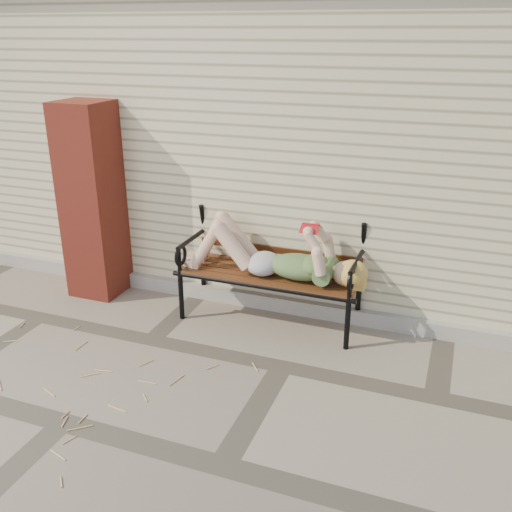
% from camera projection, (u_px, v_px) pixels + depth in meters
% --- Properties ---
extents(ground, '(80.00, 80.00, 0.00)m').
position_uv_depth(ground, '(282.00, 366.00, 4.79)').
color(ground, gray).
rests_on(ground, ground).
extents(house_wall, '(8.00, 4.00, 3.00)m').
position_uv_depth(house_wall, '(362.00, 131.00, 6.84)').
color(house_wall, beige).
rests_on(house_wall, ground).
extents(foundation_strip, '(8.00, 0.10, 0.15)m').
position_uv_depth(foundation_strip, '(313.00, 309.00, 5.60)').
color(foundation_strip, '#ADA69C').
rests_on(foundation_strip, ground).
extents(brick_pillar, '(0.50, 0.50, 2.00)m').
position_uv_depth(brick_pillar, '(92.00, 201.00, 5.82)').
color(brick_pillar, maroon).
rests_on(brick_pillar, ground).
extents(garden_bench, '(1.84, 0.73, 1.19)m').
position_uv_depth(garden_bench, '(273.00, 253.00, 5.39)').
color(garden_bench, black).
rests_on(garden_bench, ground).
extents(reading_woman, '(1.74, 0.39, 0.55)m').
position_uv_depth(reading_woman, '(270.00, 254.00, 5.24)').
color(reading_woman, '#0B414F').
rests_on(reading_woman, ground).
extents(straw_scatter, '(2.87, 1.73, 0.01)m').
position_uv_depth(straw_scatter, '(33.00, 390.00, 4.46)').
color(straw_scatter, '#DFBA6C').
rests_on(straw_scatter, ground).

